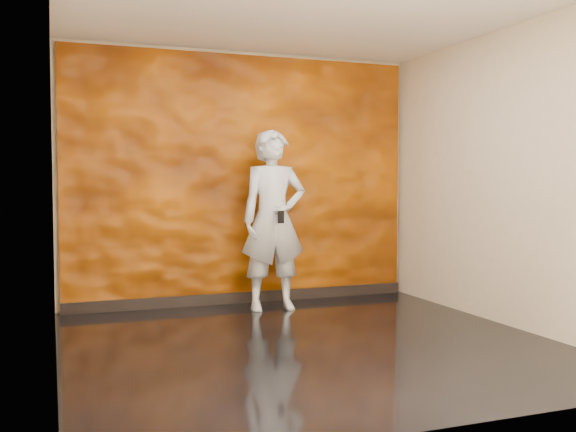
% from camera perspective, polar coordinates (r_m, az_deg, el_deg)
% --- Properties ---
extents(room, '(4.02, 4.02, 2.81)m').
position_cam_1_polar(room, '(5.33, 1.92, 3.56)').
color(room, black).
rests_on(room, ground).
extents(feature_wall, '(3.90, 0.06, 2.75)m').
position_cam_1_polar(feature_wall, '(7.18, -4.01, 3.25)').
color(feature_wall, '#C75D01').
rests_on(feature_wall, ground).
extents(baseboard, '(3.90, 0.04, 0.12)m').
position_cam_1_polar(baseboard, '(7.26, -3.88, -7.22)').
color(baseboard, black).
rests_on(baseboard, ground).
extents(man, '(0.72, 0.49, 1.90)m').
position_cam_1_polar(man, '(6.77, -1.30, -0.35)').
color(man, '#A0A7B1').
rests_on(man, ground).
extents(phone, '(0.07, 0.03, 0.13)m').
position_cam_1_polar(phone, '(6.49, -0.64, -0.09)').
color(phone, black).
rests_on(phone, man).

